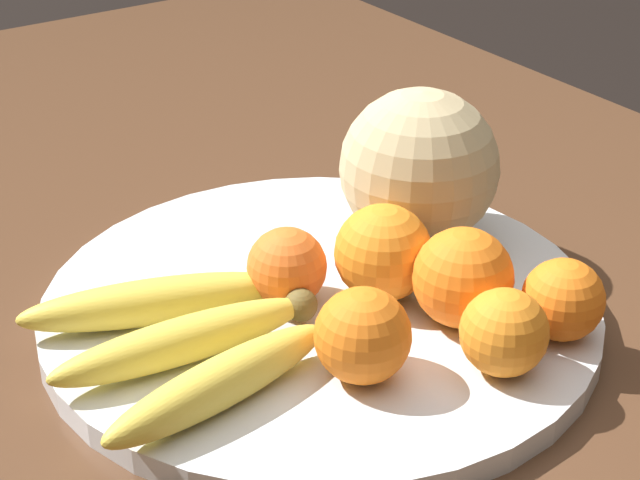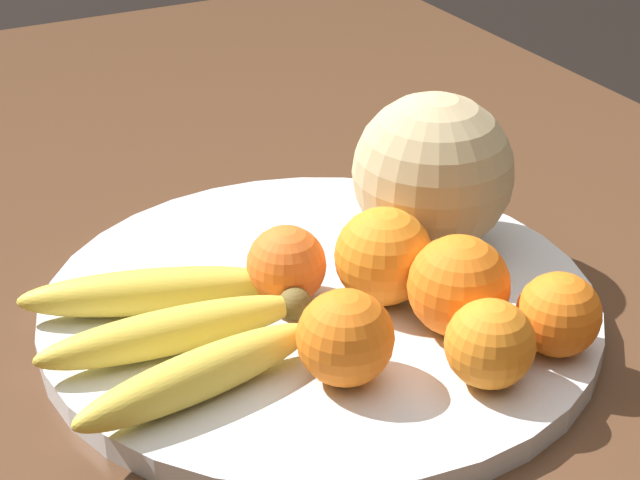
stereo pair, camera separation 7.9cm
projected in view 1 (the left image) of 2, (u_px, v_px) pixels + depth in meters
The scene contains 10 objects.
kitchen_table at pixel (273, 402), 0.86m from camera, with size 1.62×1.12×0.73m.
fruit_bowl at pixel (320, 307), 0.82m from camera, with size 0.42×0.42×0.02m.
melon at pixel (419, 167), 0.86m from camera, with size 0.13×0.13×0.13m.
banana_bunch at pixel (186, 337), 0.73m from camera, with size 0.19×0.20×0.03m.
orange_front_left at pixel (359, 337), 0.71m from camera, with size 0.07×0.07×0.07m.
orange_front_right at pixel (383, 253), 0.80m from camera, with size 0.07×0.07×0.07m.
orange_mid_center at pixel (463, 278), 0.77m from camera, with size 0.07×0.07×0.07m.
orange_back_left at pixel (504, 332), 0.72m from camera, with size 0.06×0.06×0.06m.
orange_back_right at pixel (287, 267), 0.79m from camera, with size 0.06×0.06×0.06m.
orange_top_small at pixel (563, 300), 0.75m from camera, with size 0.06×0.06×0.06m.
Camera 1 is at (-0.59, 0.35, 1.18)m, focal length 60.00 mm.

